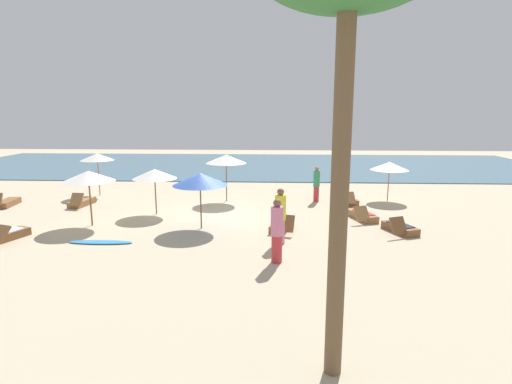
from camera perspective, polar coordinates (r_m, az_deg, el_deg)
The scene contains 19 objects.
ground_plane at distance 17.24m, azimuth -5.11°, elevation -3.88°, with size 60.00×60.00×0.00m, color #BCAD8E.
ocean_water at distance 33.85m, azimuth -1.26°, elevation 3.76°, with size 48.00×16.00×0.06m, color #476B7F.
umbrella_0 at distance 23.34m, azimuth -21.21°, elevation 4.57°, with size 1.73×1.73×2.26m.
umbrella_1 at distance 15.71m, azimuth -7.77°, elevation 1.78°, with size 2.11×2.11×2.18m.
umbrella_2 at distance 20.34m, azimuth -4.18°, elevation 4.60°, with size 2.01×2.01×2.35m.
umbrella_3 at distance 18.29m, azimuth -13.92°, elevation 2.46°, with size 1.91×1.91×2.01m.
umbrella_4 at distance 17.24m, azimuth -22.27°, elevation 2.04°, with size 2.02×2.02×2.20m.
umbrella_5 at distance 21.56m, azimuth 18.07°, elevation 3.46°, with size 1.89×1.89×1.97m.
lounger_0 at distance 22.89m, azimuth -31.36°, elevation -1.27°, with size 0.81×1.70×0.74m.
lounger_1 at distance 20.58m, azimuth 12.70°, elevation -1.10°, with size 0.82×1.76×0.68m.
lounger_2 at distance 16.31m, azimuth 19.36°, elevation -4.74°, with size 1.18×1.75×0.73m.
lounger_3 at distance 15.72m, azimuth 3.59°, elevation -4.72°, with size 0.97×1.73×0.74m.
lounger_4 at distance 21.34m, azimuth -23.09°, elevation -1.32°, with size 0.80×1.71×0.73m.
lounger_5 at distance 17.01m, azimuth -31.38°, elevation -5.15°, with size 1.11×1.80×0.68m.
lounger_6 at distance 17.71m, azimuth 14.65°, elevation -3.22°, with size 1.08×1.78×0.70m.
person_0 at distance 13.99m, azimuth 3.39°, elevation -3.35°, with size 0.53×0.53×1.93m.
person_1 at distance 20.59m, azimuth 8.40°, elevation 1.12°, with size 0.42×0.42×1.76m.
person_2 at distance 12.28m, azimuth 2.92°, elevation -5.40°, with size 0.52×0.52×1.95m.
surfboard at distance 15.24m, azimuth -20.78°, elevation -6.53°, with size 2.24×0.45×0.07m.
Camera 1 is at (2.30, -16.47, 4.54)m, focal length 28.78 mm.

